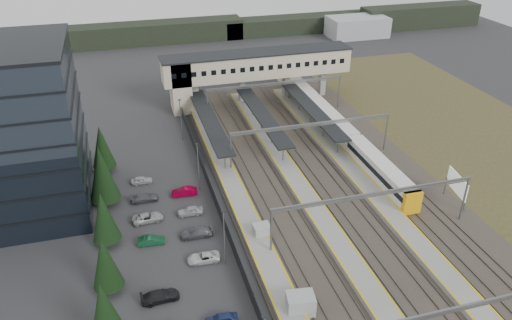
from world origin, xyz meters
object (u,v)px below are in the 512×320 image
object	(u,v)px
relay_cabin_near	(300,304)
billboard	(457,185)
relay_cabin_far	(262,232)
footbridge	(245,68)
train	(332,122)

from	to	relation	value
relay_cabin_near	billboard	world-z (taller)	billboard
relay_cabin_far	footbridge	world-z (taller)	footbridge
relay_cabin_far	relay_cabin_near	bearing A→B (deg)	-88.74
relay_cabin_far	train	xyz separation A→B (m)	(22.11, 27.95, 0.96)
train	billboard	size ratio (longest dim) A/B	10.23
relay_cabin_near	billboard	distance (m)	32.90
relay_cabin_far	billboard	world-z (taller)	billboard
footbridge	billboard	size ratio (longest dim) A/B	7.08
relay_cabin_near	footbridge	distance (m)	61.38
footbridge	train	bearing A→B (deg)	-56.06
relay_cabin_near	relay_cabin_far	bearing A→B (deg)	91.26
footbridge	train	xyz separation A→B (m)	(12.30, -18.28, -5.93)
relay_cabin_far	footbridge	size ratio (longest dim) A/B	0.06
relay_cabin_near	footbridge	bearing A→B (deg)	81.04
relay_cabin_near	footbridge	xyz separation A→B (m)	(9.50, 60.27, 6.65)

